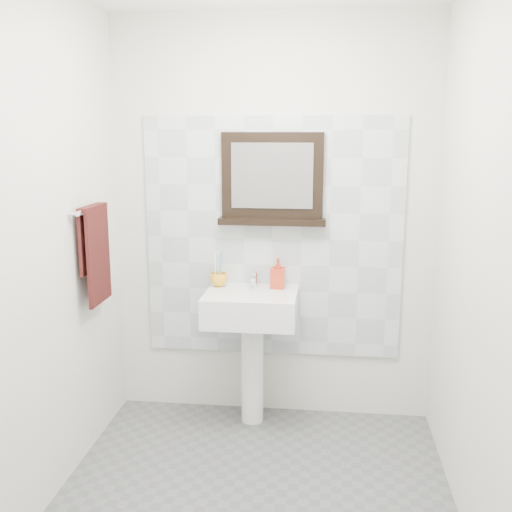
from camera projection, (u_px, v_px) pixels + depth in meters
The scene contains 13 objects.
floor at pixel (251, 510), 2.91m from camera, with size 2.00×2.20×0.01m, color #5B5D60.
back_wall at pixel (273, 222), 3.72m from camera, with size 2.00×0.01×2.50m, color silver.
front_wall at pixel (198, 347), 1.59m from camera, with size 2.00×0.01×2.50m, color silver.
left_wall at pixel (37, 254), 2.77m from camera, with size 0.01×2.20×2.50m, color silver.
right_wall at pixel (484, 265), 2.54m from camera, with size 0.01×2.20×2.50m, color silver.
splashback at pixel (273, 239), 3.73m from camera, with size 1.60×0.02×1.50m, color silver.
pedestal_sink at pixel (251, 321), 3.64m from camera, with size 0.55×0.44×0.96m.
toothbrush_cup at pixel (219, 280), 3.72m from camera, with size 0.11×0.11×0.08m, color yellow.
toothbrushes at pixel (218, 267), 3.70m from camera, with size 0.05×0.04×0.21m.
soap_dispenser at pixel (278, 273), 3.67m from camera, with size 0.08×0.09×0.19m, color red.
framed_mirror at pixel (272, 181), 3.63m from camera, with size 0.66×0.11×0.56m.
towel_bar at pixel (92, 209), 3.27m from camera, with size 0.07×0.40×0.03m.
hand_towel at pixel (95, 247), 3.32m from camera, with size 0.06×0.30×0.55m.
Camera 1 is at (0.33, -2.57, 1.81)m, focal length 42.00 mm.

